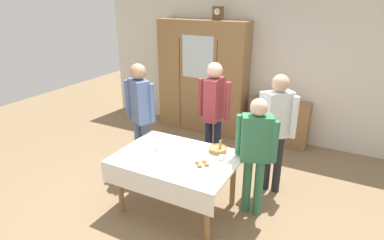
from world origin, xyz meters
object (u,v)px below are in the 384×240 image
at_px(bookshelf_low, 279,122).
at_px(spoon_front_edge, 199,151).
at_px(bread_basket, 218,149).
at_px(spoon_far_right, 164,141).
at_px(person_behind_table_right, 140,108).
at_px(book_stack, 282,98).
at_px(tea_cup_far_left, 186,143).
at_px(person_by_cabinet, 256,147).
at_px(person_near_right_end, 214,107).
at_px(mantel_clock, 218,13).
at_px(tea_cup_near_left, 222,158).
at_px(wall_cabinet, 203,77).
at_px(spoon_mid_right, 212,176).
at_px(person_behind_table_left, 277,123).
at_px(tea_cup_near_right, 158,149).
at_px(pastry_plate, 202,165).
at_px(dining_table, 176,165).

relative_size(bookshelf_low, spoon_front_edge, 8.81).
bearing_deg(bread_basket, spoon_far_right, -176.34).
bearing_deg(bread_basket, person_behind_table_right, 171.44).
height_order(book_stack, tea_cup_far_left, book_stack).
height_order(book_stack, person_behind_table_right, person_behind_table_right).
bearing_deg(person_by_cabinet, tea_cup_far_left, -178.27).
bearing_deg(person_near_right_end, mantel_clock, 112.51).
distance_m(spoon_far_right, person_behind_table_right, 0.70).
distance_m(book_stack, tea_cup_near_left, 2.44).
distance_m(spoon_far_right, person_by_cabinet, 1.28).
height_order(wall_cabinet, book_stack, wall_cabinet).
relative_size(book_stack, spoon_mid_right, 1.76).
distance_m(spoon_mid_right, person_behind_table_left, 1.31).
distance_m(spoon_front_edge, person_near_right_end, 0.96).
xyz_separation_m(mantel_clock, book_stack, (1.27, 0.05, -1.42)).
height_order(book_stack, tea_cup_near_right, book_stack).
bearing_deg(pastry_plate, bread_basket, 86.94).
distance_m(wall_cabinet, spoon_front_edge, 2.57).
bearing_deg(pastry_plate, mantel_clock, 110.57).
bearing_deg(dining_table, book_stack, 75.80).
xyz_separation_m(person_behind_table_left, person_behind_table_right, (-1.93, -0.42, 0.02)).
height_order(dining_table, bookshelf_low, bookshelf_low).
bearing_deg(tea_cup_near_right, person_behind_table_left, 37.38).
bearing_deg(tea_cup_near_left, mantel_clock, 115.55).
relative_size(bookshelf_low, spoon_far_right, 8.81).
relative_size(wall_cabinet, person_near_right_end, 1.27).
distance_m(spoon_far_right, person_near_right_end, 0.95).
relative_size(spoon_far_right, person_near_right_end, 0.07).
bearing_deg(spoon_far_right, pastry_plate, -26.19).
relative_size(tea_cup_near_right, spoon_far_right, 1.09).
distance_m(tea_cup_near_right, tea_cup_near_left, 0.84).
bearing_deg(tea_cup_near_right, wall_cabinet, 103.45).
height_order(mantel_clock, tea_cup_near_right, mantel_clock).
bearing_deg(person_near_right_end, person_behind_table_right, -148.83).
height_order(bookshelf_low, spoon_mid_right, bookshelf_low).
bearing_deg(person_near_right_end, pastry_plate, -71.79).
distance_m(person_behind_table_left, person_near_right_end, 1.00).
bearing_deg(person_behind_table_left, dining_table, -133.21).
bearing_deg(book_stack, spoon_front_edge, -101.64).
height_order(book_stack, bread_basket, book_stack).
height_order(pastry_plate, person_behind_table_left, person_behind_table_left).
xyz_separation_m(person_behind_table_right, person_by_cabinet, (1.84, -0.20, -0.13)).
xyz_separation_m(tea_cup_far_left, tea_cup_near_right, (-0.23, -0.32, 0.00)).
bearing_deg(tea_cup_far_left, spoon_far_right, -174.99).
height_order(tea_cup_near_right, bread_basket, bread_basket).
bearing_deg(person_by_cabinet, mantel_clock, 124.27).
distance_m(wall_cabinet, spoon_far_right, 2.32).
height_order(spoon_far_right, spoon_front_edge, same).
relative_size(tea_cup_far_left, person_near_right_end, 0.07).
distance_m(tea_cup_far_left, pastry_plate, 0.59).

